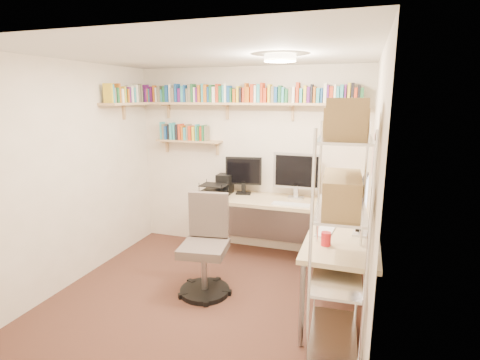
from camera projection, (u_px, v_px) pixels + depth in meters
name	position (u px, v px, depth m)	size (l,w,h in m)	color
ground	(207.00, 296.00, 4.05)	(3.20, 3.20, 0.00)	#40241B
room_shell	(205.00, 155.00, 3.71)	(3.24, 3.04, 2.52)	beige
wall_shelves	(215.00, 103.00, 4.94)	(3.12, 1.09, 0.80)	tan
corner_desk	(290.00, 207.00, 4.51)	(2.17, 2.07, 1.41)	beige
office_chair	(206.00, 252.00, 4.07)	(0.57, 0.58, 1.09)	black
wire_rack	(342.00, 181.00, 2.84)	(0.45, 0.85, 2.10)	silver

